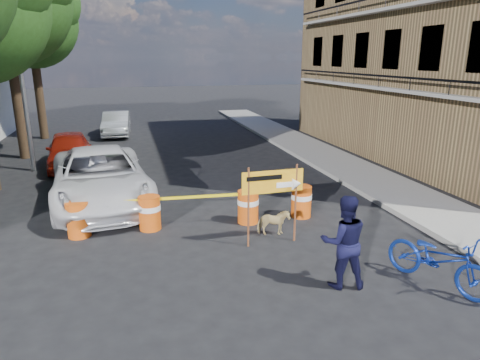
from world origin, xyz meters
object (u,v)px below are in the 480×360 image
barrel_far_right (301,201)px  sedan_silver (116,124)px  barrel_mid_right (248,206)px  dog (273,223)px  barrel_mid_left (150,212)px  detour_sign (281,187)px  bicycle (442,235)px  sedan_red (70,150)px  suv_white (100,177)px  barrel_far_left (78,219)px  pedestrian (344,242)px

barrel_far_right → sedan_silver: (-5.25, 14.97, 0.20)m
barrel_mid_right → dog: barrel_mid_right is taller
barrel_mid_left → dog: size_ratio=1.12×
detour_sign → bicycle: (2.31, -2.71, -0.35)m
barrel_mid_left → sedan_red: size_ratio=0.21×
dog → suv_white: size_ratio=0.13×
detour_sign → sedan_red: size_ratio=0.46×
barrel_mid_right → suv_white: suv_white is taller
barrel_far_left → pedestrian: size_ratio=0.48×
barrel_mid_left → suv_white: bearing=117.7°
sedan_red → barrel_far_right: bearing=-54.1°
pedestrian → dog: pedestrian is taller
bicycle → sedan_red: (-8.10, 11.95, -0.36)m
barrel_mid_right → suv_white: 4.79m
bicycle → barrel_mid_left: bearing=116.7°
barrel_mid_right → sedan_red: (-5.40, 7.77, 0.25)m
bicycle → sedan_silver: 20.24m
bicycle → sedan_red: size_ratio=0.51×
barrel_mid_right → bicycle: size_ratio=0.42×
barrel_far_left → barrel_mid_right: (4.37, -0.16, 0.00)m
barrel_far_left → barrel_mid_left: size_ratio=1.00×
detour_sign → suv_white: bearing=134.2°
barrel_far_right → pedestrian: bearing=-100.5°
detour_sign → barrel_far_left: bearing=159.3°
pedestrian → suv_white: bearing=-40.5°
barrel_far_left → detour_sign: bearing=-19.0°
barrel_mid_right → barrel_far_right: same height
detour_sign → sedan_silver: size_ratio=0.48×
bicycle → dog: size_ratio=2.69×
bicycle → dog: bearing=102.2°
barrel_mid_left → pedestrian: 5.25m
sedan_red → sedan_silver: bearing=70.5°
pedestrian → suv_white: size_ratio=0.31×
barrel_mid_left → pedestrian: bearing=-48.1°
barrel_mid_right → dog: size_ratio=1.12×
barrel_far_right → dog: 1.59m
detour_sign → dog: 1.19m
pedestrian → sedan_red: size_ratio=0.45×
suv_white → barrel_mid_right: bearing=-40.9°
bicycle → sedan_red: 14.44m
bicycle → detour_sign: bearing=106.6°
dog → sedan_silver: 16.54m
detour_sign → bicycle: bearing=-51.2°
dog → bicycle: bearing=-133.6°
barrel_far_right → pedestrian: 3.85m
barrel_far_left → dog: 4.90m
barrel_mid_right → sedan_silver: sedan_silver is taller
suv_white → barrel_mid_left: bearing=-68.7°
detour_sign → pedestrian: size_ratio=1.04×
detour_sign → sedan_red: (-5.79, 9.25, -0.71)m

